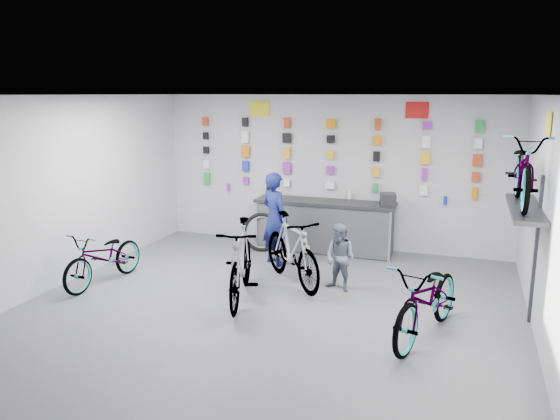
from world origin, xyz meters
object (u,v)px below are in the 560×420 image
at_px(customer, 340,258).
at_px(bike_right, 428,299).
at_px(clerk, 275,219).
at_px(bike_center, 241,262).
at_px(bike_service, 292,250).
at_px(counter, 324,227).
at_px(bike_left, 104,257).

bearing_deg(customer, bike_right, -22.40).
bearing_deg(clerk, bike_center, 127.16).
relative_size(bike_right, bike_service, 1.03).
bearing_deg(bike_service, counter, 46.06).
relative_size(bike_left, bike_right, 0.88).
distance_m(counter, customer, 2.16).
relative_size(counter, clerk, 1.62).
xyz_separation_m(bike_left, bike_center, (2.36, 0.06, 0.14)).
distance_m(bike_right, clerk, 3.65).
xyz_separation_m(bike_center, bike_right, (2.71, -0.42, -0.08)).
height_order(bike_center, clerk, clerk).
bearing_deg(bike_right, bike_center, -172.63).
relative_size(bike_left, clerk, 1.02).
height_order(counter, customer, customer).
bearing_deg(bike_service, bike_left, 155.79).
xyz_separation_m(bike_service, customer, (0.80, -0.03, -0.04)).
height_order(bike_center, customer, bike_center).
distance_m(bike_center, bike_right, 2.74).
relative_size(bike_center, bike_right, 1.01).
bearing_deg(clerk, customer, 179.25).
bearing_deg(customer, counter, 131.66).
bearing_deg(clerk, bike_left, 73.69).
relative_size(bike_service, clerk, 1.13).
bearing_deg(bike_right, bike_left, -167.85).
xyz_separation_m(bike_left, bike_right, (5.07, -0.35, 0.06)).
distance_m(bike_left, clerk, 2.96).
bearing_deg(bike_service, bike_center, -161.10).
xyz_separation_m(counter, bike_left, (-2.87, -2.97, -0.04)).
height_order(bike_center, bike_right, bike_center).
bearing_deg(bike_service, customer, -46.03).
height_order(bike_left, clerk, clerk).
distance_m(counter, bike_service, 1.98).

